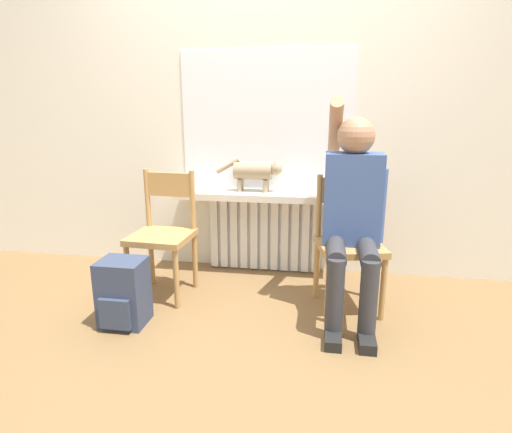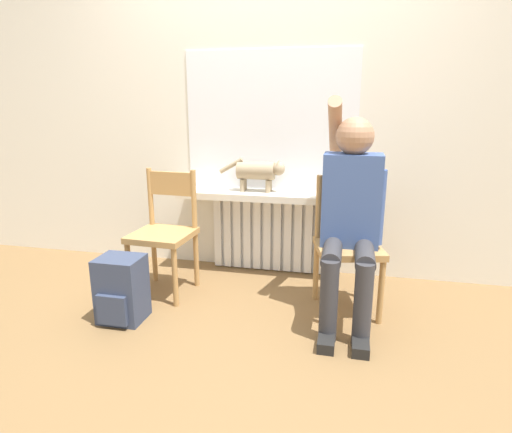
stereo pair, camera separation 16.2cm
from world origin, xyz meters
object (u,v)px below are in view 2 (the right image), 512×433
Objects in this scene: chair_left at (165,231)px; person at (351,210)px; chair_right at (347,243)px; backpack at (121,290)px; cat at (259,171)px.

chair_left is 0.64× the size of person.
backpack is at bearing -174.21° from chair_right.
chair_right is at bearing 19.10° from backpack.
backpack is (-0.64, -0.93, -0.59)m from cat.
chair_right reaches higher than backpack.
chair_left is at bearing 166.64° from chair_right.
cat is at bearing 130.94° from chair_right.
chair_left is 0.81m from cat.
backpack is at bearing -97.61° from chair_left.
chair_left and chair_right have the same top height.
chair_left is at bearing 175.26° from person.
chair_left is 1.69× the size of cat.
person is at bearing -40.67° from cat.
chair_right is 0.89m from cat.
chair_right is at bearing 95.16° from person.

